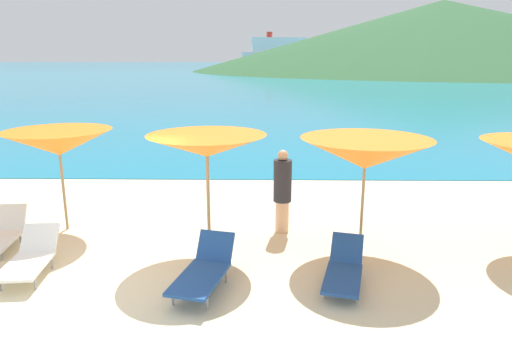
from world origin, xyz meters
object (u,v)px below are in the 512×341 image
at_px(cruise_ship, 278,53).
at_px(lounge_chair_10, 344,269).
at_px(umbrella_5, 207,146).
at_px(umbrella_4, 59,143).
at_px(lounge_chair_2, 0,235).
at_px(lounge_chair_9, 204,269).
at_px(beachgoer_2, 282,190).
at_px(umbrella_6, 365,154).
at_px(lounge_chair_11, 30,257).

bearing_deg(cruise_ship, lounge_chair_10, -100.16).
xyz_separation_m(umbrella_5, cruise_ship, (8.79, 255.00, 4.58)).
distance_m(umbrella_4, cruise_ship, 254.23).
bearing_deg(umbrella_5, umbrella_4, 160.68).
bearing_deg(lounge_chair_10, lounge_chair_2, -177.16).
relative_size(lounge_chair_9, beachgoer_2, 0.93).
distance_m(umbrella_6, lounge_chair_11, 5.87).
distance_m(umbrella_6, lounge_chair_2, 6.87).
bearing_deg(cruise_ship, umbrella_4, -101.38).
distance_m(lounge_chair_2, lounge_chair_9, 4.26).
bearing_deg(lounge_chair_10, umbrella_4, 171.68).
height_order(umbrella_4, lounge_chair_9, umbrella_4).
height_order(lounge_chair_2, lounge_chair_11, lounge_chair_2).
xyz_separation_m(lounge_chair_11, beachgoer_2, (4.19, 1.97, 0.59)).
bearing_deg(umbrella_5, umbrella_6, 1.21).
height_order(umbrella_4, lounge_chair_2, umbrella_4).
bearing_deg(lounge_chair_10, lounge_chair_9, -160.52).
height_order(lounge_chair_9, cruise_ship, cruise_ship).
bearing_deg(cruise_ship, lounge_chair_2, -101.56).
relative_size(umbrella_4, lounge_chair_10, 1.45).
xyz_separation_m(lounge_chair_10, beachgoer_2, (-0.89, 2.20, 0.64)).
height_order(umbrella_6, cruise_ship, cruise_ship).
distance_m(umbrella_6, lounge_chair_9, 3.39).
bearing_deg(cruise_ship, beachgoer_2, -100.37).
bearing_deg(beachgoer_2, lounge_chair_9, -13.33).
bearing_deg(umbrella_4, beachgoer_2, -0.76).
distance_m(umbrella_6, cruise_ship, 255.05).
bearing_deg(beachgoer_2, umbrella_6, 70.21).
xyz_separation_m(umbrella_5, lounge_chair_10, (2.25, -1.17, -1.73)).
height_order(lounge_chair_10, cruise_ship, cruise_ship).
bearing_deg(lounge_chair_2, lounge_chair_11, -50.61).
relative_size(lounge_chair_2, lounge_chair_11, 1.03).
relative_size(umbrella_5, cruise_ship, 0.05).
relative_size(umbrella_6, cruise_ship, 0.06).
xyz_separation_m(umbrella_6, beachgoer_2, (-1.39, 0.97, -0.95)).
relative_size(umbrella_5, lounge_chair_9, 1.40).
distance_m(lounge_chair_2, beachgoer_2, 5.40).
height_order(umbrella_6, lounge_chair_2, umbrella_6).
xyz_separation_m(umbrella_6, lounge_chair_10, (-0.51, -1.23, -1.59)).
bearing_deg(lounge_chair_9, umbrella_6, 41.54).
xyz_separation_m(umbrella_6, lounge_chair_2, (-6.68, 0.05, -1.58)).
bearing_deg(lounge_chair_11, umbrella_4, 91.97).
xyz_separation_m(umbrella_6, lounge_chair_11, (-5.58, -1.00, -1.53)).
bearing_deg(lounge_chair_10, umbrella_6, 82.18).
height_order(umbrella_5, umbrella_6, umbrella_5).
distance_m(lounge_chair_10, cruise_ship, 256.33).
bearing_deg(beachgoer_2, lounge_chair_10, 36.93).
bearing_deg(umbrella_6, cruise_ship, 88.65).
bearing_deg(umbrella_4, umbrella_5, -19.32).
distance_m(umbrella_5, lounge_chair_11, 3.41).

